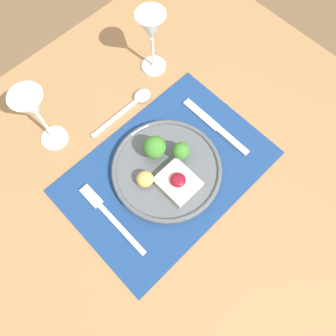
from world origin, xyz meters
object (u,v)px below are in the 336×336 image
at_px(wine_glass_near, 151,30).
at_px(wine_glass_far, 34,109).
at_px(dinner_plate, 168,168).
at_px(fork, 108,214).
at_px(knife, 220,130).
at_px(spoon, 135,102).

relative_size(wine_glass_near, wine_glass_far, 0.96).
relative_size(dinner_plate, fork, 1.23).
bearing_deg(knife, wine_glass_far, 136.60).
height_order(dinner_plate, knife, dinner_plate).
bearing_deg(spoon, wine_glass_far, 160.44).
relative_size(fork, wine_glass_near, 1.18).
relative_size(knife, wine_glass_far, 1.13).
height_order(fork, wine_glass_near, wine_glass_near).
xyz_separation_m(dinner_plate, spoon, (0.07, 0.20, -0.01)).
height_order(knife, wine_glass_near, wine_glass_near).
height_order(fork, wine_glass_far, wine_glass_far).
distance_m(fork, spoon, 0.30).
bearing_deg(wine_glass_far, wine_glass_near, -1.99).
xyz_separation_m(knife, wine_glass_near, (0.02, 0.26, 0.13)).
xyz_separation_m(knife, spoon, (-0.10, 0.21, -0.00)).
height_order(dinner_plate, wine_glass_near, wine_glass_near).
bearing_deg(wine_glass_near, wine_glass_far, 178.01).
relative_size(fork, knife, 1.00).
height_order(dinner_plate, wine_glass_far, wine_glass_far).
xyz_separation_m(fork, wine_glass_far, (0.03, 0.24, 0.13)).
distance_m(dinner_plate, fork, 0.17).
height_order(wine_glass_near, wine_glass_far, wine_glass_far).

